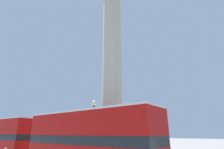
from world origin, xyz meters
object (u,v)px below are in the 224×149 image
at_px(monument_column, 112,74).
at_px(bus_a, 1,137).
at_px(street_lamp, 93,125).
at_px(bus_b, 88,140).

xyz_separation_m(monument_column, bus_a, (-10.60, -6.33, -6.82)).
xyz_separation_m(bus_a, street_lamp, (10.75, 3.46, 1.11)).
relative_size(monument_column, street_lamp, 3.90).
bearing_deg(bus_b, street_lamp, 128.98).
distance_m(bus_a, street_lamp, 11.35).
bearing_deg(bus_a, street_lamp, 13.87).
bearing_deg(street_lamp, bus_b, -50.03).
relative_size(bus_b, street_lamp, 1.77).
distance_m(bus_b, street_lamp, 4.27).
xyz_separation_m(bus_b, street_lamp, (-2.65, 3.16, 1.13)).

